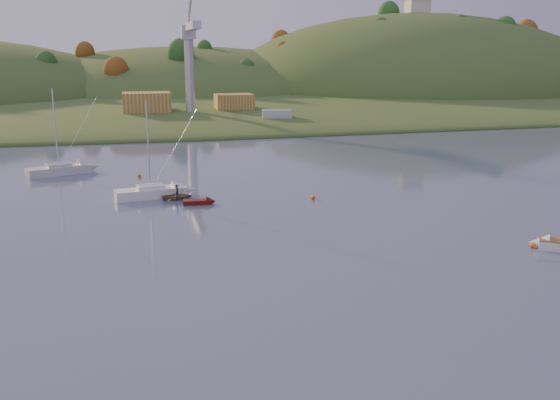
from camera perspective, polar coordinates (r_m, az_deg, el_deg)
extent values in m
plane|color=#3A465F|center=(35.51, 9.86, -15.74)|extent=(500.00, 500.00, 0.00)
cube|color=#2F451B|center=(259.04, -11.13, 9.64)|extent=(620.00, 220.00, 1.50)
ellipsoid|color=#2F451B|center=(194.34, -10.10, 8.40)|extent=(640.00, 150.00, 7.00)
ellipsoid|color=#2F451B|center=(239.86, -8.46, 9.44)|extent=(140.00, 120.00, 36.00)
ellipsoid|color=#2F451B|center=(248.49, 12.08, 9.43)|extent=(150.00, 130.00, 60.00)
cube|color=beige|center=(248.34, 12.47, 16.92)|extent=(8.00, 6.00, 5.00)
cube|color=slate|center=(152.06, -7.07, 7.53)|extent=(42.00, 16.00, 2.40)
cube|color=olive|center=(151.73, -12.09, 8.69)|extent=(11.00, 8.00, 4.80)
cube|color=olive|center=(154.87, -4.22, 8.90)|extent=(9.00, 7.00, 4.00)
cylinder|color=#B7B7BC|center=(149.00, -8.26, 11.31)|extent=(2.20, 2.20, 18.00)
cube|color=#B7B7BC|center=(148.93, -8.39, 14.96)|extent=(3.20, 3.20, 3.20)
cube|color=#B7B7BC|center=(140.01, -8.02, 15.47)|extent=(1.80, 18.00, 1.60)
cube|color=#B7B7BC|center=(153.93, -8.59, 15.28)|extent=(1.80, 10.00, 1.60)
cone|color=silver|center=(60.26, 22.57, -3.65)|extent=(2.40, 2.41, 1.75)
cube|color=white|center=(75.69, -11.75, 0.63)|extent=(8.55, 3.78, 1.14)
cube|color=white|center=(75.55, -11.77, 1.09)|extent=(3.36, 2.33, 0.72)
cylinder|color=silver|center=(74.63, -11.96, 4.92)|extent=(0.18, 0.18, 10.33)
cylinder|color=silver|center=(75.50, -11.78, 1.27)|extent=(3.28, 0.65, 0.12)
cylinder|color=white|center=(75.48, -11.78, 1.35)|extent=(2.91, 0.82, 0.36)
cube|color=beige|center=(93.05, -19.56, 2.56)|extent=(8.97, 5.59, 1.19)
cube|color=beige|center=(92.94, -19.59, 2.95)|extent=(3.72, 3.00, 0.75)
cylinder|color=silver|center=(92.16, -19.86, 6.21)|extent=(0.18, 0.18, 10.78)
cylinder|color=silver|center=(92.90, -19.60, 3.10)|extent=(3.25, 1.39, 0.12)
cylinder|color=beige|center=(92.88, -19.61, 3.16)|extent=(2.94, 1.45, 0.36)
imported|color=#937551|center=(74.24, -9.36, 0.32)|extent=(3.56, 2.59, 0.72)
imported|color=black|center=(74.15, -9.37, 0.63)|extent=(0.39, 0.57, 1.55)
cube|color=#51100B|center=(71.68, -7.59, -0.18)|extent=(3.25, 1.48, 0.53)
cone|color=#51100B|center=(71.75, -6.32, -0.13)|extent=(1.20, 1.34, 1.27)
cube|color=slate|center=(141.02, -0.27, 7.07)|extent=(15.78, 7.54, 1.95)
cube|color=#B7B7BC|center=(140.84, -0.27, 7.72)|extent=(6.90, 4.15, 2.60)
sphere|color=orange|center=(60.09, 22.11, -3.84)|extent=(0.50, 0.50, 0.50)
sphere|color=orange|center=(73.41, 3.04, 0.24)|extent=(0.50, 0.50, 0.50)
sphere|color=orange|center=(87.91, -12.74, 2.18)|extent=(0.50, 0.50, 0.50)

